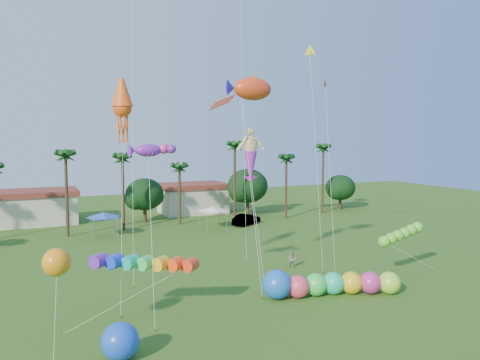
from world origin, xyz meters
name	(u,v)px	position (x,y,z in m)	size (l,w,h in m)	color
ground	(314,352)	(0.00, 0.00, 0.00)	(160.00, 160.00, 0.00)	#285116
tree_line	(164,192)	(3.57, 44.00, 4.28)	(69.46, 8.91, 11.00)	#3A2819
buildings_row	(110,205)	(-3.09, 50.00, 2.00)	(35.00, 7.00, 4.00)	beige
tent_row	(104,215)	(-6.00, 36.33, 2.75)	(31.00, 4.00, 0.60)	white
car_b	(246,219)	(13.27, 36.66, 0.79)	(1.68, 4.81, 1.58)	#4C4C54
spectator_b	(292,260)	(7.86, 15.37, 0.79)	(0.76, 0.59, 1.57)	gray
caterpillar_inflatable	(326,284)	(6.21, 7.58, 0.94)	(10.77, 4.93, 2.23)	#E73C57
blue_ball	(120,341)	(-10.15, 3.67, 1.04)	(2.08, 2.08, 2.08)	blue
rainbow_tube	(166,268)	(-6.28, 8.22, 3.52)	(9.80, 4.24, 3.99)	#F4391B
green_worm	(384,242)	(13.34, 9.31, 3.22)	(8.96, 1.89, 3.83)	#5DCD2D
orange_ball_kite	(57,262)	(-13.09, 6.36, 5.12)	(2.11, 2.97, 5.93)	orange
merman_kite	(251,158)	(4.05, 16.48, 10.29)	(2.35, 5.62, 12.63)	#F3C68A
fish_kite	(253,89)	(2.87, 13.71, 16.16)	(5.31, 6.56, 17.23)	red
squid_kite	(122,108)	(-7.78, 14.06, 14.36)	(2.27, 5.34, 16.65)	#F95414
lobster_kite	(148,150)	(-6.51, 11.45, 11.24)	(3.72, 6.38, 11.89)	purple
delta_kite_red	(325,89)	(11.06, 15.06, 16.66)	(1.29, 3.56, 17.61)	red
delta_kite_yellow	(310,55)	(10.46, 16.79, 19.98)	(1.50, 4.59, 20.94)	gold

